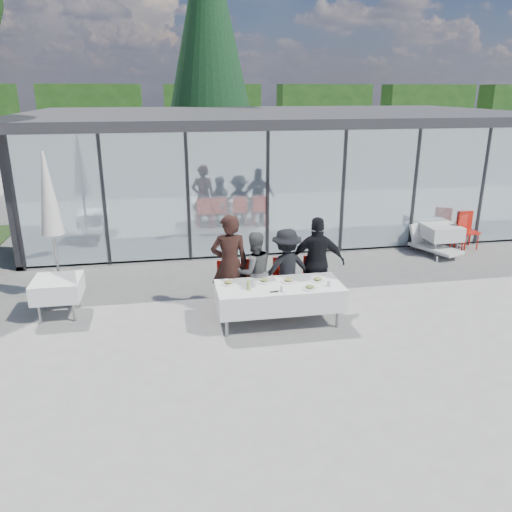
# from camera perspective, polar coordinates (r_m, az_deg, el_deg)

# --- Properties ---
(ground) EXTENTS (90.00, 90.00, 0.00)m
(ground) POSITION_cam_1_polar(r_m,az_deg,el_deg) (8.95, -0.11, -8.56)
(ground) COLOR gray
(ground) RESTS_ON ground
(pavilion) EXTENTS (14.80, 8.80, 3.44)m
(pavilion) POSITION_cam_1_polar(r_m,az_deg,el_deg) (16.48, 1.79, 11.80)
(pavilion) COLOR gray
(pavilion) RESTS_ON ground
(treeline) EXTENTS (62.50, 2.00, 4.40)m
(treeline) POSITION_cam_1_polar(r_m,az_deg,el_deg) (35.90, -11.59, 15.19)
(treeline) COLOR #173811
(treeline) RESTS_ON ground
(dining_table) EXTENTS (2.26, 0.96, 0.75)m
(dining_table) POSITION_cam_1_polar(r_m,az_deg,el_deg) (9.03, 2.65, -4.57)
(dining_table) COLOR silver
(dining_table) RESTS_ON ground
(diner_a) EXTENTS (0.72, 0.72, 1.93)m
(diner_a) POSITION_cam_1_polar(r_m,az_deg,el_deg) (9.34, -3.04, -0.96)
(diner_a) COLOR black
(diner_a) RESTS_ON ground
(diner_chair_a) EXTENTS (0.44, 0.44, 0.97)m
(diner_chair_a) POSITION_cam_1_polar(r_m,az_deg,el_deg) (9.58, -3.07, -3.17)
(diner_chair_a) COLOR red
(diner_chair_a) RESTS_ON ground
(diner_b) EXTENTS (0.89, 0.89, 1.57)m
(diner_b) POSITION_cam_1_polar(r_m,az_deg,el_deg) (9.47, -0.22, -1.81)
(diner_b) COLOR #555555
(diner_b) RESTS_ON ground
(diner_chair_b) EXTENTS (0.44, 0.44, 0.97)m
(diner_chair_b) POSITION_cam_1_polar(r_m,az_deg,el_deg) (9.65, -0.32, -2.99)
(diner_chair_b) COLOR red
(diner_chair_b) RESTS_ON ground
(diner_c) EXTENTS (1.16, 1.16, 1.59)m
(diner_c) POSITION_cam_1_polar(r_m,az_deg,el_deg) (9.59, 3.48, -1.52)
(diner_c) COLOR black
(diner_c) RESTS_ON ground
(diner_chair_c) EXTENTS (0.44, 0.44, 0.97)m
(diner_chair_c) POSITION_cam_1_polar(r_m,az_deg,el_deg) (9.77, 3.31, -2.75)
(diner_chair_c) COLOR red
(diner_chair_c) RESTS_ON ground
(diner_d) EXTENTS (1.26, 1.26, 1.79)m
(diner_d) POSITION_cam_1_polar(r_m,az_deg,el_deg) (9.71, 7.01, -0.73)
(diner_d) COLOR black
(diner_d) RESTS_ON ground
(diner_chair_d) EXTENTS (0.44, 0.44, 0.97)m
(diner_chair_d) POSITION_cam_1_polar(r_m,az_deg,el_deg) (9.92, 6.77, -2.51)
(diner_chair_d) COLOR red
(diner_chair_d) RESTS_ON ground
(plate_a) EXTENTS (0.28, 0.28, 0.07)m
(plate_a) POSITION_cam_1_polar(r_m,az_deg,el_deg) (8.99, -3.16, -3.07)
(plate_a) COLOR silver
(plate_a) RESTS_ON dining_table
(plate_b) EXTENTS (0.28, 0.28, 0.07)m
(plate_b) POSITION_cam_1_polar(r_m,az_deg,el_deg) (9.07, 0.97, -2.84)
(plate_b) COLOR silver
(plate_b) RESTS_ON dining_table
(plate_c) EXTENTS (0.28, 0.28, 0.07)m
(plate_c) POSITION_cam_1_polar(r_m,az_deg,el_deg) (9.10, 3.74, -2.81)
(plate_c) COLOR silver
(plate_c) RESTS_ON dining_table
(plate_d) EXTENTS (0.28, 0.28, 0.07)m
(plate_d) POSITION_cam_1_polar(r_m,az_deg,el_deg) (9.19, 7.06, -2.68)
(plate_d) COLOR silver
(plate_d) RESTS_ON dining_table
(plate_extra) EXTENTS (0.28, 0.28, 0.07)m
(plate_extra) POSITION_cam_1_polar(r_m,az_deg,el_deg) (8.82, 6.19, -3.58)
(plate_extra) COLOR silver
(plate_extra) RESTS_ON dining_table
(juice_bottle) EXTENTS (0.06, 0.06, 0.16)m
(juice_bottle) POSITION_cam_1_polar(r_m,az_deg,el_deg) (8.71, -0.88, -3.36)
(juice_bottle) COLOR #85AD48
(juice_bottle) RESTS_ON dining_table
(drinking_glasses) EXTENTS (0.95, 0.15, 0.10)m
(drinking_glasses) POSITION_cam_1_polar(r_m,az_deg,el_deg) (8.80, 5.69, -3.44)
(drinking_glasses) COLOR silver
(drinking_glasses) RESTS_ON dining_table
(folded_eyeglasses) EXTENTS (0.14, 0.03, 0.01)m
(folded_eyeglasses) POSITION_cam_1_polar(r_m,az_deg,el_deg) (8.63, 2.06, -4.10)
(folded_eyeglasses) COLOR black
(folded_eyeglasses) RESTS_ON dining_table
(spare_table_left) EXTENTS (0.86, 0.86, 0.74)m
(spare_table_left) POSITION_cam_1_polar(r_m,az_deg,el_deg) (10.01, -21.73, -3.45)
(spare_table_left) COLOR silver
(spare_table_left) RESTS_ON ground
(spare_table_right) EXTENTS (0.86, 0.86, 0.74)m
(spare_table_right) POSITION_cam_1_polar(r_m,az_deg,el_deg) (13.80, 20.43, 2.56)
(spare_table_right) COLOR silver
(spare_table_right) RESTS_ON ground
(spare_chair_a) EXTENTS (0.48, 0.48, 0.97)m
(spare_chair_a) POSITION_cam_1_polar(r_m,az_deg,el_deg) (14.56, 22.96, 2.98)
(spare_chair_a) COLOR red
(spare_chair_a) RESTS_ON ground
(spare_chair_b) EXTENTS (0.61, 0.61, 0.97)m
(spare_chair_b) POSITION_cam_1_polar(r_m,az_deg,el_deg) (14.12, 22.01, 2.65)
(spare_chair_b) COLOR red
(spare_chair_b) RESTS_ON ground
(market_umbrella) EXTENTS (0.50, 0.50, 3.00)m
(market_umbrella) POSITION_cam_1_polar(r_m,az_deg,el_deg) (10.33, -22.54, 5.49)
(market_umbrella) COLOR black
(market_umbrella) RESTS_ON ground
(lounger) EXTENTS (1.06, 1.46, 0.72)m
(lounger) POSITION_cam_1_polar(r_m,az_deg,el_deg) (13.75, 19.33, 1.34)
(lounger) COLOR silver
(lounger) RESTS_ON ground
(conifer_tree) EXTENTS (4.00, 4.00, 10.50)m
(conifer_tree) POSITION_cam_1_polar(r_m,az_deg,el_deg) (21.02, -5.47, 23.68)
(conifer_tree) COLOR #382316
(conifer_tree) RESTS_ON ground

